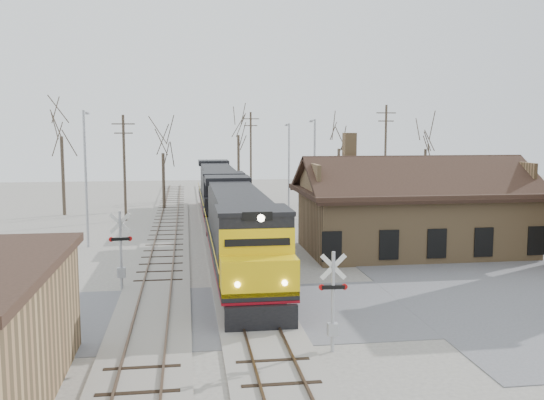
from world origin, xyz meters
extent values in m
plane|color=#A7A297|center=(0.00, 0.00, 0.00)|extent=(140.00, 140.00, 0.00)
cube|color=#5B5B60|center=(0.00, 0.00, 0.01)|extent=(60.00, 9.00, 0.03)
cube|color=#A7A297|center=(0.00, 15.00, 0.06)|extent=(3.40, 90.00, 0.12)
cube|color=#473323|center=(-0.72, 15.00, 0.17)|extent=(0.08, 90.00, 0.14)
cube|color=#473323|center=(0.72, 15.00, 0.17)|extent=(0.08, 90.00, 0.14)
cube|color=#A7A297|center=(-4.50, 15.00, 0.06)|extent=(3.40, 90.00, 0.12)
cube|color=#473323|center=(-5.22, 15.00, 0.17)|extent=(0.08, 90.00, 0.14)
cube|color=#473323|center=(-3.78, 15.00, 0.17)|extent=(0.08, 90.00, 0.14)
cube|color=#99784F|center=(12.00, 12.00, 2.00)|extent=(14.00, 8.00, 4.00)
cube|color=black|center=(12.00, 12.00, 4.10)|extent=(15.20, 9.20, 0.30)
cube|color=black|center=(12.00, 9.70, 5.10)|extent=(15.00, 4.71, 2.66)
cube|color=black|center=(12.00, 14.30, 5.10)|extent=(15.00, 4.71, 2.66)
cube|color=#99784F|center=(8.00, 13.50, 6.80)|extent=(0.80, 0.80, 2.20)
cube|color=black|center=(0.00, 1.08, 0.58)|extent=(2.66, 4.25, 1.06)
cube|color=black|center=(0.00, 14.89, 0.58)|extent=(2.66, 4.25, 1.06)
cube|color=black|center=(0.00, 7.99, 1.43)|extent=(3.19, 21.24, 0.37)
cube|color=maroon|center=(0.00, 7.99, 1.20)|extent=(3.21, 21.24, 0.13)
cube|color=black|center=(0.00, 9.31, 3.08)|extent=(2.76, 15.40, 2.97)
cube|color=black|center=(0.00, 0.13, 3.08)|extent=(3.19, 2.97, 2.97)
cube|color=yellow|center=(0.00, -1.68, 2.18)|extent=(3.19, 1.91, 1.49)
cube|color=black|center=(0.00, -2.73, 0.58)|extent=(2.97, 0.25, 1.06)
cylinder|color=#FFF2CC|center=(0.00, -2.65, 4.67)|extent=(0.30, 0.10, 0.30)
cube|color=black|center=(0.00, 22.83, 0.58)|extent=(2.66, 4.25, 1.06)
cube|color=black|center=(0.00, 36.63, 0.58)|extent=(2.66, 4.25, 1.06)
cube|color=black|center=(0.00, 29.73, 1.43)|extent=(3.19, 21.24, 0.37)
cube|color=maroon|center=(0.00, 29.73, 1.20)|extent=(3.21, 21.24, 0.13)
cube|color=black|center=(0.00, 31.06, 3.08)|extent=(2.76, 15.40, 2.97)
cube|color=black|center=(0.00, 21.87, 3.08)|extent=(3.19, 2.97, 2.97)
cube|color=black|center=(0.00, 20.06, 2.18)|extent=(3.19, 1.91, 1.49)
cube|color=black|center=(0.00, 19.01, 0.58)|extent=(2.97, 0.25, 1.06)
cylinder|color=#A5A8AD|center=(2.35, -5.14, 1.88)|extent=(0.13, 0.13, 3.77)
cube|color=silver|center=(2.35, -5.14, 3.20)|extent=(0.99, 0.09, 0.99)
cube|color=silver|center=(2.35, -5.14, 3.20)|extent=(0.99, 0.09, 0.99)
cube|color=black|center=(2.35, -5.14, 2.45)|extent=(0.85, 0.20, 0.14)
cylinder|color=#B20C0C|center=(1.92, -5.12, 2.45)|extent=(0.23, 0.09, 0.23)
cylinder|color=#B20C0C|center=(2.77, -5.17, 2.45)|extent=(0.23, 0.09, 0.23)
cube|color=#A5A8AD|center=(2.35, -5.14, 0.85)|extent=(0.38, 0.28, 0.47)
cylinder|color=#A5A8AD|center=(-6.25, 4.72, 2.03)|extent=(0.14, 0.14, 4.07)
cube|color=silver|center=(-6.25, 4.72, 3.46)|extent=(1.06, 0.14, 1.06)
cube|color=silver|center=(-6.25, 4.72, 3.46)|extent=(1.06, 0.14, 1.06)
cube|color=black|center=(-6.25, 4.72, 2.64)|extent=(0.93, 0.23, 0.15)
cylinder|color=#B20C0C|center=(-5.80, 4.76, 2.64)|extent=(0.25, 0.10, 0.24)
cylinder|color=#B20C0C|center=(-6.71, 4.68, 2.64)|extent=(0.25, 0.10, 0.24)
cube|color=#A5A8AD|center=(-6.25, 4.72, 0.92)|extent=(0.41, 0.31, 0.51)
cylinder|color=#A5A8AD|center=(-9.73, 16.58, 4.71)|extent=(0.18, 0.18, 9.43)
cylinder|color=#A5A8AD|center=(-9.73, 17.48, 9.33)|extent=(0.12, 1.80, 0.12)
cube|color=#A5A8AD|center=(-9.73, 18.28, 9.23)|extent=(0.25, 0.50, 0.12)
cylinder|color=#A5A8AD|center=(8.05, 24.85, 4.48)|extent=(0.18, 0.18, 8.97)
cylinder|color=#A5A8AD|center=(8.05, 25.75, 8.87)|extent=(0.12, 1.80, 0.12)
cube|color=#A5A8AD|center=(8.05, 26.55, 8.77)|extent=(0.25, 0.50, 0.12)
cylinder|color=#A5A8AD|center=(7.18, 32.85, 4.33)|extent=(0.18, 0.18, 8.67)
cylinder|color=#A5A8AD|center=(7.18, 33.75, 8.57)|extent=(0.12, 1.80, 0.12)
cube|color=#A5A8AD|center=(7.18, 34.55, 8.47)|extent=(0.25, 0.50, 0.12)
cylinder|color=#382D23|center=(-8.31, 28.55, 4.68)|extent=(0.24, 0.24, 9.37)
cube|color=#382D23|center=(-8.31, 28.55, 8.57)|extent=(2.00, 0.10, 0.10)
cube|color=#382D23|center=(-8.31, 28.55, 7.77)|extent=(1.60, 0.10, 0.10)
cylinder|color=#382D23|center=(4.76, 45.66, 5.04)|extent=(0.24, 0.24, 10.09)
cube|color=#382D23|center=(4.76, 45.66, 9.29)|extent=(2.00, 0.10, 0.10)
cube|color=#382D23|center=(4.76, 45.66, 8.49)|extent=(1.60, 0.10, 0.10)
cylinder|color=#382D23|center=(16.91, 32.38, 5.25)|extent=(0.24, 0.24, 10.50)
cube|color=#382D23|center=(16.91, 32.38, 9.70)|extent=(2.00, 0.10, 0.10)
cube|color=#382D23|center=(16.91, 32.38, 8.90)|extent=(1.60, 0.10, 0.10)
cylinder|color=#382D23|center=(-14.42, 32.93, 3.72)|extent=(0.32, 0.32, 7.44)
cylinder|color=#382D23|center=(-5.21, 36.34, 2.84)|extent=(0.32, 0.32, 5.68)
cylinder|color=#382D23|center=(3.36, 46.55, 3.69)|extent=(0.32, 0.32, 7.38)
cylinder|color=#382D23|center=(13.86, 39.20, 2.97)|extent=(0.32, 0.32, 5.94)
cylinder|color=#382D23|center=(22.86, 36.63, 2.97)|extent=(0.32, 0.32, 5.95)
camera|label=1|loc=(-2.90, -26.20, 8.23)|focal=40.00mm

